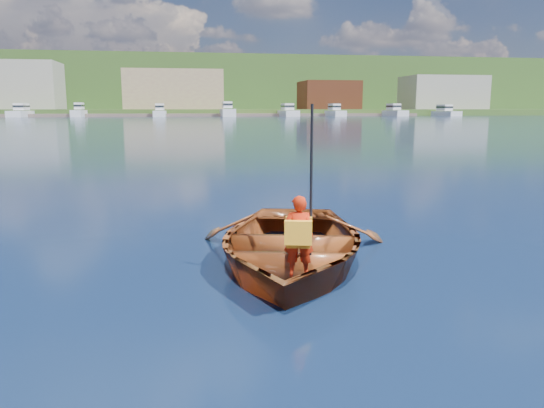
{
  "coord_description": "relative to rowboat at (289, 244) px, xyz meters",
  "views": [
    {
      "loc": [
        -1.98,
        -7.33,
        2.21
      ],
      "look_at": [
        -0.79,
        -0.07,
        0.88
      ],
      "focal_mm": 35.0,
      "sensor_mm": 36.0,
      "label": 1
    }
  ],
  "objects": [
    {
      "name": "waterfront_buildings",
      "position": [
        -7.2,
        165.07,
        7.45
      ],
      "size": [
        202.0,
        16.0,
        14.0
      ],
      "color": "brown",
      "rests_on": "ground"
    },
    {
      "name": "shoreline",
      "position": [
        0.54,
        236.68,
        10.03
      ],
      "size": [
        400.0,
        140.0,
        22.0
      ],
      "color": "#32561E",
      "rests_on": "ground"
    },
    {
      "name": "marina_yachts",
      "position": [
        13.37,
        143.42,
        1.04
      ],
      "size": [
        139.28,
        13.9,
        4.4
      ],
      "color": "silver",
      "rests_on": "ground"
    },
    {
      "name": "child_paddler",
      "position": [
        -0.06,
        -0.91,
        0.35
      ],
      "size": [
        0.43,
        0.4,
        2.17
      ],
      "color": "red",
      "rests_on": "ground"
    },
    {
      "name": "ground",
      "position": [
        0.54,
        0.07,
        -0.3
      ],
      "size": [
        600.0,
        600.0,
        0.0
      ],
      "color": "#132842",
      "rests_on": "ground"
    },
    {
      "name": "rowboat",
      "position": [
        0.0,
        0.0,
        0.0
      ],
      "size": [
        4.0,
        4.91,
        0.89
      ],
      "color": "brown",
      "rests_on": "ground"
    },
    {
      "name": "dock",
      "position": [
        8.0,
        148.07,
        0.1
      ],
      "size": [
        159.92,
        14.31,
        0.8
      ],
      "color": "brown",
      "rests_on": "ground"
    },
    {
      "name": "hillside_trees",
      "position": [
        4.41,
        234.21,
        17.24
      ],
      "size": [
        292.59,
        72.85,
        21.96
      ],
      "color": "#382314",
      "rests_on": "ground"
    }
  ]
}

